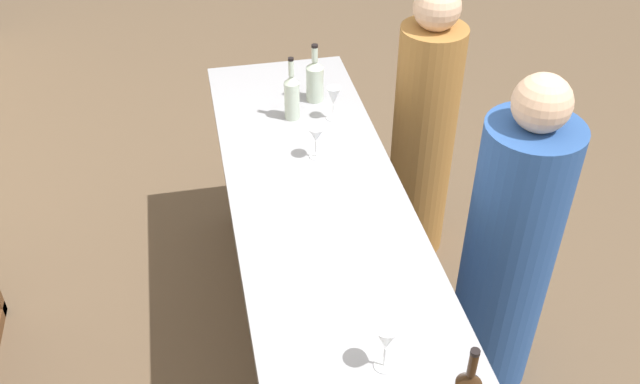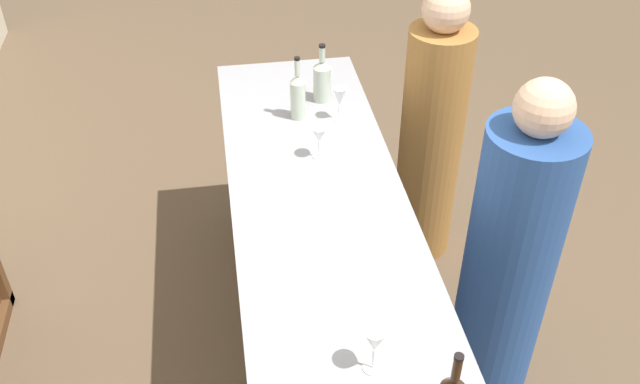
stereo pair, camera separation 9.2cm
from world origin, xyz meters
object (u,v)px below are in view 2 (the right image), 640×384
(wine_glass_near_left, at_px, (340,98))
(wine_glass_near_center, at_px, (319,135))
(wine_bottle_second_left_clear_pale, at_px, (298,95))
(wine_glass_near_right, at_px, (375,341))
(person_left_guest, at_px, (509,261))
(person_center_guest, at_px, (431,139))
(wine_bottle_center_clear_pale, at_px, (322,79))

(wine_glass_near_left, xyz_separation_m, wine_glass_near_center, (-0.29, 0.14, -0.00))
(wine_bottle_second_left_clear_pale, distance_m, wine_glass_near_right, 1.45)
(wine_bottle_second_left_clear_pale, xyz_separation_m, person_left_guest, (-0.81, -0.76, -0.38))
(wine_bottle_second_left_clear_pale, relative_size, wine_glass_near_left, 1.91)
(wine_bottle_second_left_clear_pale, distance_m, person_left_guest, 1.17)
(person_center_guest, bearing_deg, wine_glass_near_center, 48.51)
(wine_bottle_second_left_clear_pale, distance_m, wine_glass_near_left, 0.19)
(wine_bottle_center_clear_pale, height_order, wine_glass_near_left, wine_bottle_center_clear_pale)
(wine_glass_near_center, relative_size, wine_glass_near_right, 0.86)
(wine_glass_near_left, height_order, person_left_guest, person_left_guest)
(wine_glass_near_center, relative_size, person_center_guest, 0.10)
(wine_glass_near_left, relative_size, person_left_guest, 0.10)
(person_left_guest, xyz_separation_m, person_center_guest, (0.91, 0.07, 0.00))
(wine_glass_near_right, bearing_deg, wine_bottle_second_left_clear_pale, 1.23)
(wine_bottle_second_left_clear_pale, xyz_separation_m, wine_glass_near_center, (-0.33, -0.05, -0.01))
(wine_bottle_center_clear_pale, relative_size, wine_glass_near_left, 1.80)
(wine_glass_near_left, xyz_separation_m, person_center_guest, (0.14, -0.51, -0.37))
(wine_glass_near_left, xyz_separation_m, person_left_guest, (-0.77, -0.57, -0.37))
(person_center_guest, bearing_deg, wine_glass_near_right, 81.77)
(wine_bottle_center_clear_pale, relative_size, wine_glass_near_right, 1.67)
(wine_glass_near_right, bearing_deg, wine_glass_near_center, -0.74)
(wine_bottle_second_left_clear_pale, bearing_deg, wine_bottle_center_clear_pale, -43.95)
(wine_bottle_second_left_clear_pale, bearing_deg, wine_glass_near_center, -172.11)
(wine_bottle_center_clear_pale, distance_m, wine_glass_near_right, 1.60)
(person_left_guest, bearing_deg, wine_glass_near_center, -37.29)
(wine_glass_near_center, bearing_deg, person_center_guest, -56.26)
(wine_bottle_center_clear_pale, height_order, person_left_guest, person_left_guest)
(person_center_guest, bearing_deg, wine_bottle_second_left_clear_pale, 22.97)
(wine_glass_near_left, xyz_separation_m, wine_glass_near_right, (-1.41, 0.15, 0.01))
(wine_glass_near_right, xyz_separation_m, person_center_guest, (1.55, -0.66, -0.38))
(wine_bottle_second_left_clear_pale, height_order, person_left_guest, person_left_guest)
(wine_bottle_center_clear_pale, height_order, wine_glass_near_right, wine_bottle_center_clear_pale)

